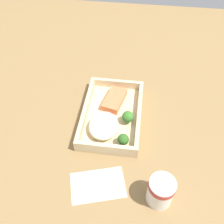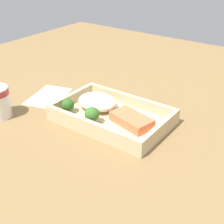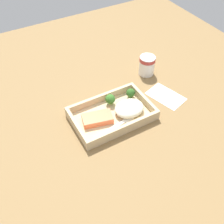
{
  "view_description": "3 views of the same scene",
  "coord_description": "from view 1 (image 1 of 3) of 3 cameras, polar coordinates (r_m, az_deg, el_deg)",
  "views": [
    {
      "loc": [
        54.71,
        7.2,
        63.99
      ],
      "look_at": [
        0.0,
        0.0,
        2.7
      ],
      "focal_mm": 42.0,
      "sensor_mm": 36.0,
      "label": 1
    },
    {
      "loc": [
        -40.2,
        55.41,
        40.35
      ],
      "look_at": [
        0.0,
        0.0,
        2.7
      ],
      "focal_mm": 50.0,
      "sensor_mm": 36.0,
      "label": 2
    },
    {
      "loc": [
        -31.55,
        -55.82,
        69.26
      ],
      "look_at": [
        0.0,
        0.0,
        2.7
      ],
      "focal_mm": 42.0,
      "sensor_mm": 36.0,
      "label": 3
    }
  ],
  "objects": [
    {
      "name": "ground_plane",
      "position": [
        0.85,
        -0.0,
        -1.66
      ],
      "size": [
        160.0,
        160.0,
        2.0
      ],
      "primitive_type": "cube",
      "color": "olive"
    },
    {
      "name": "takeout_tray",
      "position": [
        0.84,
        -0.0,
        -0.96
      ],
      "size": [
        28.41,
        18.19,
        1.2
      ],
      "primitive_type": "cube",
      "color": "#CCB487",
      "rests_on": "ground_plane"
    },
    {
      "name": "tray_rim",
      "position": [
        0.83,
        -0.0,
        -0.04
      ],
      "size": [
        28.41,
        18.19,
        2.81
      ],
      "color": "#CCB487",
      "rests_on": "takeout_tray"
    },
    {
      "name": "salmon_fillet",
      "position": [
        0.87,
        0.75,
        2.67
      ],
      "size": [
        11.42,
        7.94,
        2.31
      ],
      "primitive_type": "cube",
      "rotation": [
        0.0,
        0.0,
        -0.24
      ],
      "color": "#F17345",
      "rests_on": "takeout_tray"
    },
    {
      "name": "mashed_potatoes",
      "position": [
        0.78,
        -1.84,
        -2.97
      ],
      "size": [
        10.82,
        8.97,
        3.74
      ],
      "primitive_type": "ellipsoid",
      "color": "#EDE7C7",
      "rests_on": "takeout_tray"
    },
    {
      "name": "broccoli_floret_1",
      "position": [
        0.75,
        2.46,
        -6.03
      ],
      "size": [
        3.34,
        3.34,
        3.92
      ],
      "color": "#89AC64",
      "rests_on": "takeout_tray"
    },
    {
      "name": "broccoli_floret_2",
      "position": [
        0.8,
        3.47,
        -1.08
      ],
      "size": [
        3.61,
        3.61,
        4.31
      ],
      "color": "#819F56",
      "rests_on": "takeout_tray"
    },
    {
      "name": "fork",
      "position": [
        0.85,
        -3.53,
        0.37
      ],
      "size": [
        15.88,
        3.74,
        0.44
      ],
      "color": "white",
      "rests_on": "takeout_tray"
    },
    {
      "name": "paper_cup",
      "position": [
        0.67,
        10.59,
        -16.42
      ],
      "size": [
        6.61,
        6.61,
        8.24
      ],
      "color": "white",
      "rests_on": "ground_plane"
    },
    {
      "name": "receipt_slip",
      "position": [
        0.71,
        -3.1,
        -15.57
      ],
      "size": [
        12.55,
        16.01,
        0.24
      ],
      "primitive_type": "cube",
      "rotation": [
        0.0,
        0.0,
        0.29
      ],
      "color": "white",
      "rests_on": "ground_plane"
    }
  ]
}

